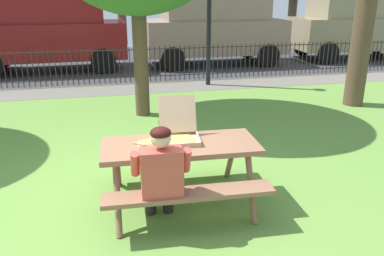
# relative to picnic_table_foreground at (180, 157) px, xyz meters

# --- Properties ---
(ground) EXTENTS (28.00, 10.54, 0.02)m
(ground) POSITION_rel_picnic_table_foreground_xyz_m (-0.55, 1.51, -0.61)
(ground) COLOR #68963E
(cobblestone_walkway) EXTENTS (28.00, 1.40, 0.01)m
(cobblestone_walkway) POSITION_rel_picnic_table_foreground_xyz_m (-0.55, 6.08, -0.60)
(cobblestone_walkway) COLOR slate
(street_asphalt) EXTENTS (28.00, 7.12, 0.01)m
(street_asphalt) POSITION_rel_picnic_table_foreground_xyz_m (-0.55, 10.34, -0.60)
(street_asphalt) COLOR #38383D
(picnic_table_foreground) EXTENTS (1.86, 1.55, 0.79)m
(picnic_table_foreground) POSITION_rel_picnic_table_foreground_xyz_m (0.00, 0.00, 0.00)
(picnic_table_foreground) COLOR #8D6147
(picnic_table_foreground) RESTS_ON ground
(pizza_box_open) EXTENTS (0.48, 0.57, 0.47)m
(pizza_box_open) POSITION_rel_picnic_table_foreground_xyz_m (0.02, 0.14, 0.26)
(pizza_box_open) COLOR tan
(pizza_box_open) RESTS_ON picnic_table_foreground
(pizza_slice_on_table) EXTENTS (0.27, 0.28, 0.02)m
(pizza_slice_on_table) POSITION_rel_picnic_table_foreground_xyz_m (-0.40, 0.12, 0.18)
(pizza_slice_on_table) COLOR #ECC953
(pizza_slice_on_table) RESTS_ON picnic_table_foreground
(adult_at_table) EXTENTS (0.62, 0.60, 1.19)m
(adult_at_table) POSITION_rel_picnic_table_foreground_xyz_m (-0.30, -0.49, 0.06)
(adult_at_table) COLOR black
(adult_at_table) RESTS_ON ground
(iron_fence_streetside) EXTENTS (19.20, 0.03, 0.98)m
(iron_fence_streetside) POSITION_rel_picnic_table_foreground_xyz_m (-0.55, 6.78, -0.10)
(iron_fence_streetside) COLOR #2D2823
(iron_fence_streetside) RESTS_ON ground
(parked_car_center) EXTENTS (4.78, 2.24, 2.46)m
(parked_car_center) POSITION_rel_picnic_table_foreground_xyz_m (-2.47, 9.07, 0.71)
(parked_car_center) COLOR maroon
(parked_car_center) RESTS_ON ground
(parked_car_right) EXTENTS (4.70, 2.07, 2.46)m
(parked_car_right) POSITION_rel_picnic_table_foreground_xyz_m (2.92, 9.07, 0.71)
(parked_car_right) COLOR #9E7E6B
(parked_car_right) RESTS_ON ground
(parked_car_far_right) EXTENTS (4.77, 2.21, 2.46)m
(parked_car_far_right) POSITION_rel_picnic_table_foreground_xyz_m (8.38, 9.07, 0.71)
(parked_car_far_right) COLOR gray
(parked_car_far_right) RESTS_ON ground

